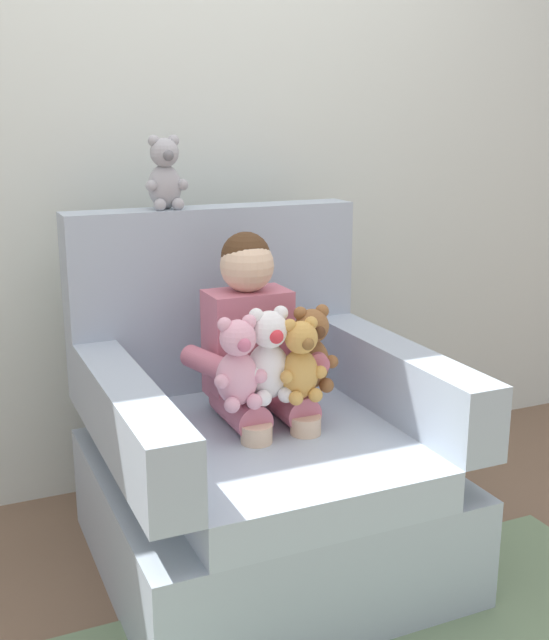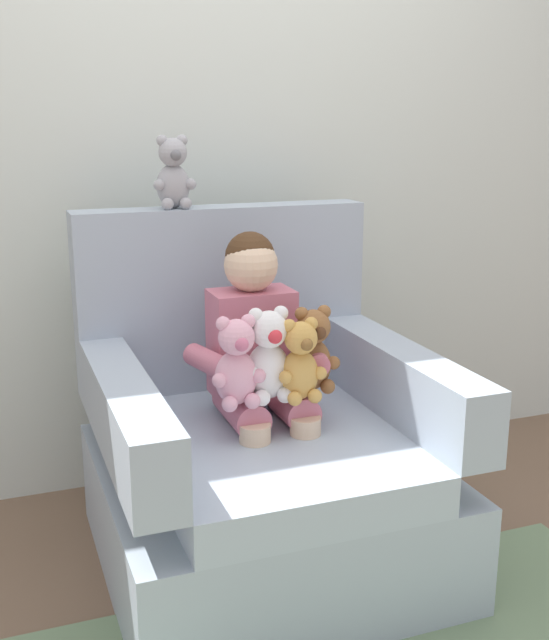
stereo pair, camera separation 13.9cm
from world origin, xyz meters
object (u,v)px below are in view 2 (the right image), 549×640
Objects in this scene: plush_grey_on_backrest at (173,175)px; seated_child at (258,352)px; plush_honey at (300,362)px; plush_white at (269,357)px; armchair at (260,459)px; plush_brown at (313,352)px; plush_pink at (236,364)px.

seated_child is at bearing -46.48° from plush_grey_on_backrest.
plush_honey is at bearing -68.20° from seated_child.
plush_white is at bearing -95.15° from seated_child.
plush_brown is (0.14, -0.08, 0.36)m from armchair.
plush_white is at bearing 10.15° from plush_pink.
plush_pink is 0.19m from plush_honey.
plush_honey is (0.07, -0.19, 0.01)m from seated_child.
plush_grey_on_backrest is (-0.15, 0.49, 0.50)m from plush_white.
armchair is 0.40m from plush_brown.
plush_brown is at bearing -40.05° from plush_grey_on_backrest.
armchair is at bearing 77.45° from plush_white.
plush_pink is (-0.12, -0.16, 0.02)m from seated_child.
plush_brown is 0.09m from plush_honey.
plush_honey is at bearing -31.08° from plush_white.
plush_brown is (0.13, -0.12, 0.02)m from seated_child.
plush_pink reaches higher than plush_honey.
plush_white is 1.13× the size of plush_honey.
seated_child is 3.08× the size of plush_brown.
plush_white is at bearing 163.81° from plush_honey.
plush_grey_on_backrest is at bearing 97.56° from plush_pink.
plush_pink reaches higher than plush_brown.
plush_white is 0.72m from plush_grey_on_backrest.
seated_child is 3.44× the size of plush_grey_on_backrest.
plush_white is (-0.01, -0.11, 0.37)m from armchair.
armchair is 3.86× the size of plush_white.
plush_brown is at bearing -40.59° from seated_child.
plush_grey_on_backrest reaches higher than plush_white.
armchair is 4.10× the size of plush_brown.
armchair reaches higher than plush_honey.
plush_pink is at bearing 172.51° from plush_brown.
plush_honey is (0.08, -0.04, -0.01)m from plush_white.
plush_honey is at bearing -4.81° from plush_pink.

